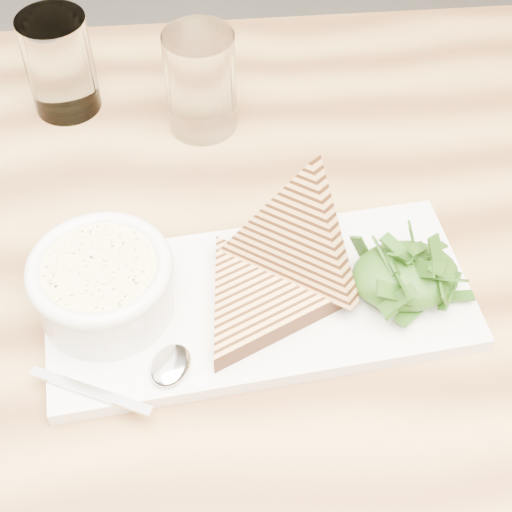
{
  "coord_description": "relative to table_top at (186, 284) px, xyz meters",
  "views": [
    {
      "loc": [
        0.05,
        -0.26,
        1.34
      ],
      "look_at": [
        0.12,
        0.18,
        0.8
      ],
      "focal_mm": 55.0,
      "sensor_mm": 36.0,
      "label": 1
    }
  ],
  "objects": [
    {
      "name": "arugula_pile",
      "position": [
        0.2,
        -0.06,
        0.06
      ],
      "size": [
        0.11,
        0.1,
        0.05
      ],
      "primitive_type": null,
      "color": "#2B4F16",
      "rests_on": "platter"
    },
    {
      "name": "table_top",
      "position": [
        0.0,
        0.0,
        0.0
      ],
      "size": [
        1.3,
        0.9,
        0.04
      ],
      "primitive_type": "cube",
      "rotation": [
        0.0,
        0.0,
        -0.05
      ],
      "color": "#B1894C",
      "rests_on": "ground"
    },
    {
      "name": "spoon_handle",
      "position": [
        -0.09,
        -0.13,
        0.04
      ],
      "size": [
        0.1,
        0.06,
        0.0
      ],
      "primitive_type": "cube",
      "rotation": [
        0.0,
        0.0,
        -0.5
      ],
      "color": "silver",
      "rests_on": "platter"
    },
    {
      "name": "soup_bowl",
      "position": [
        -0.07,
        -0.04,
        0.06
      ],
      "size": [
        0.12,
        0.12,
        0.05
      ],
      "primitive_type": "cylinder",
      "color": "white",
      "rests_on": "platter"
    },
    {
      "name": "sandwich_lean",
      "position": [
        0.1,
        -0.03,
        0.09
      ],
      "size": [
        0.21,
        0.21,
        0.18
      ],
      "primitive_type": null,
      "rotation": [
        1.2,
        0.0,
        -0.66
      ],
      "color": "tan",
      "rests_on": "sandwich_flat"
    },
    {
      "name": "sandwich_flat",
      "position": [
        0.06,
        -0.06,
        0.05
      ],
      "size": [
        0.21,
        0.21,
        0.02
      ],
      "primitive_type": null,
      "rotation": [
        0.0,
        0.0,
        0.4
      ],
      "color": "tan",
      "rests_on": "platter"
    },
    {
      "name": "spoon_bowl",
      "position": [
        -0.02,
        -0.12,
        0.04
      ],
      "size": [
        0.05,
        0.05,
        0.01
      ],
      "primitive_type": "ellipsoid",
      "rotation": [
        0.0,
        0.0,
        -0.5
      ],
      "color": "silver",
      "rests_on": "platter"
    },
    {
      "name": "platter",
      "position": [
        0.07,
        -0.05,
        0.03
      ],
      "size": [
        0.4,
        0.19,
        0.02
      ],
      "primitive_type": "cube",
      "rotation": [
        0.0,
        0.0,
        0.05
      ],
      "color": "white",
      "rests_on": "table_top"
    },
    {
      "name": "glass_near",
      "position": [
        -0.11,
        0.27,
        0.08
      ],
      "size": [
        0.08,
        0.08,
        0.12
      ],
      "primitive_type": "cylinder",
      "color": "white",
      "rests_on": "table_top"
    },
    {
      "name": "soup",
      "position": [
        -0.07,
        -0.04,
        0.09
      ],
      "size": [
        0.1,
        0.1,
        0.01
      ],
      "primitive_type": "cylinder",
      "color": "beige",
      "rests_on": "soup_bowl"
    },
    {
      "name": "glass_far",
      "position": [
        0.04,
        0.21,
        0.08
      ],
      "size": [
        0.08,
        0.08,
        0.12
      ],
      "primitive_type": "cylinder",
      "color": "white",
      "rests_on": "table_top"
    },
    {
      "name": "bowl_rim",
      "position": [
        -0.07,
        -0.04,
        0.09
      ],
      "size": [
        0.13,
        0.13,
        0.01
      ],
      "primitive_type": "torus",
      "color": "white",
      "rests_on": "soup_bowl"
    },
    {
      "name": "salad_base",
      "position": [
        0.2,
        -0.06,
        0.05
      ],
      "size": [
        0.1,
        0.08,
        0.04
      ],
      "primitive_type": "ellipsoid",
      "color": "#183F0C",
      "rests_on": "platter"
    }
  ]
}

